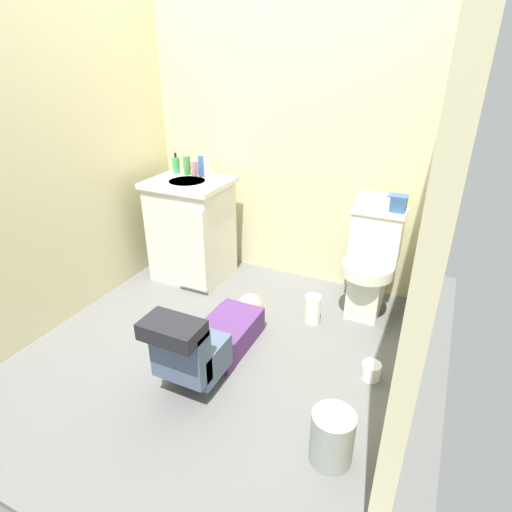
{
  "coord_description": "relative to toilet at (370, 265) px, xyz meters",
  "views": [
    {
      "loc": [
        1.16,
        -2.04,
        1.72
      ],
      "look_at": [
        0.05,
        0.3,
        0.45
      ],
      "focal_mm": 29.67,
      "sensor_mm": 36.0,
      "label": 1
    }
  ],
  "objects": [
    {
      "name": "bottle_blue",
      "position": [
        -1.38,
        0.05,
        0.54
      ],
      "size": [
        0.04,
        0.04,
        0.17
      ],
      "primitive_type": "cylinder",
      "color": "#4667B7",
      "rests_on": "vanity_cabinet"
    },
    {
      "name": "ground_plane",
      "position": [
        -0.76,
        -0.67,
        -0.39
      ],
      "size": [
        2.72,
        2.93,
        0.04
      ],
      "primitive_type": "cube",
      "color": "#606060"
    },
    {
      "name": "toiletry_bag",
      "position": [
        0.1,
        0.09,
        0.44
      ],
      "size": [
        0.12,
        0.09,
        0.11
      ],
      "primitive_type": "cube",
      "color": "#33598C",
      "rests_on": "toilet"
    },
    {
      "name": "person_plumber",
      "position": [
        -0.71,
        -0.98,
        -0.19
      ],
      "size": [
        0.39,
        1.06,
        0.52
      ],
      "color": "#512D6B",
      "rests_on": "ground_plane"
    },
    {
      "name": "wall_left",
      "position": [
        -1.91,
        -0.67,
        0.83
      ],
      "size": [
        0.08,
        1.93,
        2.4
      ],
      "primitive_type": "cube",
      "color": "beige",
      "rests_on": "ground_plane"
    },
    {
      "name": "bottle_pink",
      "position": [
        -1.44,
        0.05,
        0.51
      ],
      "size": [
        0.05,
        0.05,
        0.12
      ],
      "primitive_type": "cylinder",
      "color": "pink",
      "rests_on": "vanity_cabinet"
    },
    {
      "name": "vanity_cabinet",
      "position": [
        -1.42,
        -0.08,
        0.05
      ],
      "size": [
        0.6,
        0.53,
        0.82
      ],
      "color": "silver",
      "rests_on": "ground_plane"
    },
    {
      "name": "soap_dispenser",
      "position": [
        -1.61,
        0.04,
        0.52
      ],
      "size": [
        0.06,
        0.06,
        0.17
      ],
      "color": "#349A54",
      "rests_on": "vanity_cabinet"
    },
    {
      "name": "tissue_box",
      "position": [
        -0.05,
        0.09,
        0.43
      ],
      "size": [
        0.22,
        0.11,
        0.1
      ],
      "primitive_type": "cube",
      "color": "silver",
      "rests_on": "toilet"
    },
    {
      "name": "paper_towel_roll",
      "position": [
        -0.3,
        -0.32,
        -0.27
      ],
      "size": [
        0.11,
        0.11,
        0.2
      ],
      "primitive_type": "cylinder",
      "color": "white",
      "rests_on": "ground_plane"
    },
    {
      "name": "wall_back",
      "position": [
        -0.76,
        0.33,
        0.83
      ],
      "size": [
        2.38,
        0.08,
        2.4
      ],
      "primitive_type": "cube",
      "color": "beige",
      "rests_on": "ground_plane"
    },
    {
      "name": "wall_right",
      "position": [
        0.39,
        -0.67,
        0.83
      ],
      "size": [
        0.08,
        1.93,
        2.4
      ],
      "primitive_type": "cube",
      "color": "beige",
      "rests_on": "ground_plane"
    },
    {
      "name": "trash_can",
      "position": [
        0.13,
        -1.34,
        -0.23
      ],
      "size": [
        0.2,
        0.2,
        0.27
      ],
      "primitive_type": "cylinder",
      "color": "gray",
      "rests_on": "ground_plane"
    },
    {
      "name": "toilet",
      "position": [
        0.0,
        0.0,
        0.0
      ],
      "size": [
        0.36,
        0.46,
        0.75
      ],
      "color": "silver",
      "rests_on": "ground_plane"
    },
    {
      "name": "bottle_white",
      "position": [
        -1.31,
        0.03,
        0.52
      ],
      "size": [
        0.04,
        0.04,
        0.14
      ],
      "primitive_type": "cylinder",
      "color": "silver",
      "rests_on": "vanity_cabinet"
    },
    {
      "name": "faucet",
      "position": [
        -1.42,
        0.06,
        0.5
      ],
      "size": [
        0.02,
        0.02,
        0.1
      ],
      "primitive_type": "cylinder",
      "color": "silver",
      "rests_on": "vanity_cabinet"
    },
    {
      "name": "toilet_paper_roll",
      "position": [
        0.19,
        -0.71,
        -0.32
      ],
      "size": [
        0.11,
        0.11,
        0.1
      ],
      "primitive_type": "cylinder",
      "color": "white",
      "rests_on": "ground_plane"
    },
    {
      "name": "bottle_green",
      "position": [
        -1.51,
        0.05,
        0.53
      ],
      "size": [
        0.06,
        0.06,
        0.15
      ],
      "primitive_type": "cylinder",
      "color": "#4B9B4A",
      "rests_on": "vanity_cabinet"
    }
  ]
}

